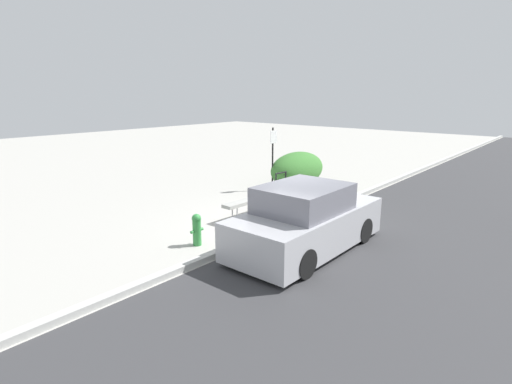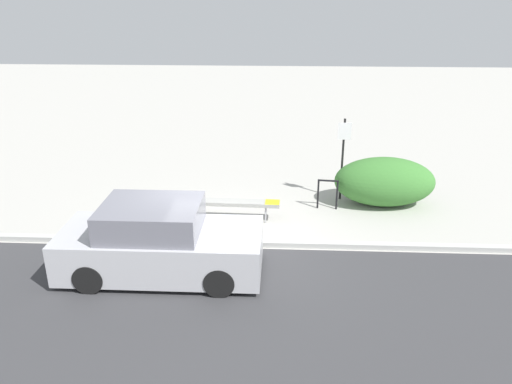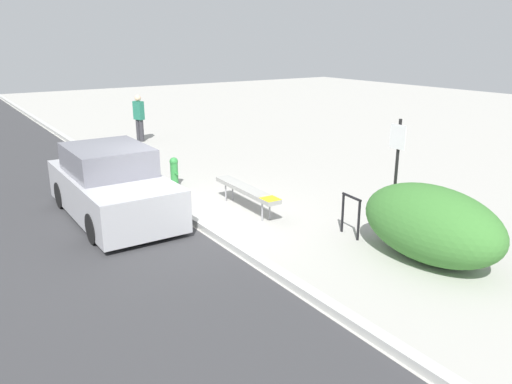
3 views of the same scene
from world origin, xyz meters
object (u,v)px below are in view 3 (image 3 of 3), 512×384
(bench, at_px, (247,190))
(sign_post, at_px, (396,167))
(fire_hydrant, at_px, (174,171))
(bike_rack, at_px, (351,212))
(parked_car_near, at_px, (112,186))
(pedestrian, at_px, (139,117))

(bench, xyz_separation_m, sign_post, (2.84, 1.56, 0.91))
(sign_post, xyz_separation_m, fire_hydrant, (-5.54, -2.08, -0.98))
(bike_rack, height_order, parked_car_near, parked_car_near)
(fire_hydrant, xyz_separation_m, pedestrian, (-6.21, 1.46, 0.52))
(sign_post, distance_m, parked_car_near, 5.92)
(bench, relative_size, fire_hydrant, 3.03)
(pedestrian, height_order, parked_car_near, pedestrian)
(parked_car_near, bearing_deg, sign_post, 45.35)
(bench, height_order, parked_car_near, parked_car_near)
(bench, relative_size, pedestrian, 1.34)
(bike_rack, distance_m, pedestrian, 11.34)
(bike_rack, relative_size, fire_hydrant, 1.08)
(bench, height_order, bike_rack, bike_rack)
(parked_car_near, bearing_deg, bench, 63.91)
(fire_hydrant, height_order, pedestrian, pedestrian)
(parked_car_near, bearing_deg, bike_rack, 43.23)
(fire_hydrant, bearing_deg, parked_car_near, -55.97)
(sign_post, relative_size, fire_hydrant, 3.01)
(sign_post, bearing_deg, bench, -151.29)
(fire_hydrant, xyz_separation_m, parked_car_near, (1.42, -2.10, 0.28))
(sign_post, relative_size, parked_car_near, 0.56)
(bench, height_order, sign_post, sign_post)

